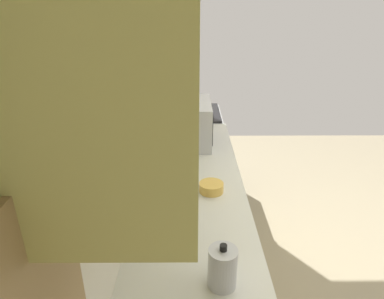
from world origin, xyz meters
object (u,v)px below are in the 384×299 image
bowl (211,187)px  kettle (222,267)px  oven_range (191,152)px  microwave (189,122)px

bowl → kettle: (-0.71, 0.00, 0.06)m
oven_range → microwave: 0.96m
bowl → kettle: size_ratio=0.74×
oven_range → microwave: microwave is taller
microwave → bowl: 0.79m
bowl → kettle: 0.71m
microwave → kettle: bearing=-174.8°
bowl → microwave: bearing=10.0°
bowl → kettle: bearing=180.0°
microwave → kettle: microwave is taller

